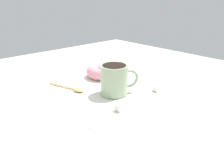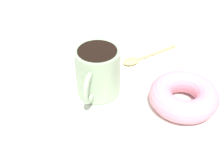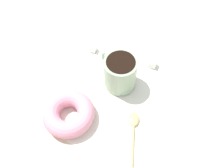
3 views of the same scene
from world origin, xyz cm
name	(u,v)px [view 3 (image 3 of 3)]	position (x,y,z in cm)	size (l,w,h in cm)	color
ground_plane	(107,96)	(0.00, 0.00, -1.00)	(120.00, 120.00, 2.00)	beige
napkin	(112,89)	(-0.64, -2.04, 0.15)	(33.73, 33.73, 0.30)	white
coffee_cup	(120,72)	(-1.66, -4.41, 4.83)	(10.63, 8.03, 8.79)	#9EB793
donut	(69,114)	(5.46, 9.16, 2.28)	(11.99, 11.99, 3.96)	pink
spoon	(133,127)	(-9.25, 5.91, 0.70)	(5.50, 13.46, 0.90)	#D8B772
sugar_cube	(93,48)	(9.02, -11.55, 1.21)	(1.83, 1.83, 1.83)	white
sugar_cube_extra	(153,63)	(-7.84, -12.74, 1.27)	(1.94, 1.94, 1.94)	white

